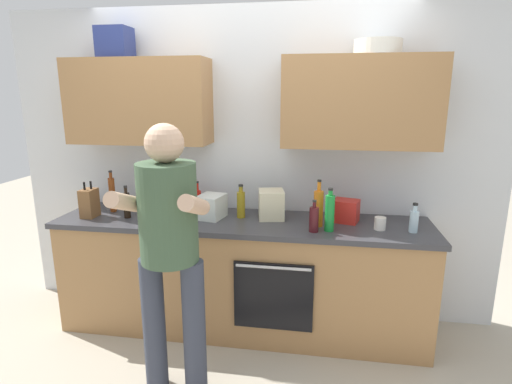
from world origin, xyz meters
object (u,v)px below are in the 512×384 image
Objects in this scene: bottle_wine at (314,219)px; knife_block at (89,203)px; person_standing at (169,242)px; grocery_bag_crisps at (346,211)px; bottle_oil at (241,204)px; bottle_soda at (330,212)px; cup_coffee at (380,223)px; mixing_bowl at (163,214)px; bottle_soy at (127,204)px; grocery_bag_rice at (271,204)px; bottle_juice at (318,208)px; grocery_bag_produce at (211,207)px; bottle_water at (414,220)px; bottle_vinegar at (112,194)px; bottle_hotsauce at (198,200)px.

bottle_wine is 1.73m from knife_block.
person_standing reaches higher than grocery_bag_crisps.
knife_block is at bearing -171.63° from bottle_oil.
bottle_soda is (0.93, 0.63, 0.04)m from person_standing.
cup_coffee reaches higher than mixing_bowl.
mixing_bowl is at bearing -173.88° from grocery_bag_crisps.
grocery_bag_rice is (1.10, 0.17, 0.00)m from bottle_soy.
bottle_juice is at bearing 1.76° from knife_block.
person_standing is at bearing -144.18° from bottle_wine.
bottle_wine is 1.24× the size of grocery_bag_crisps.
bottle_oil is at bearing 11.60° from grocery_bag_produce.
bottle_vinegar is at bearing 176.38° from bottle_water.
knife_block is (-0.78, -0.31, 0.02)m from bottle_hotsauce.
bottle_hotsauce is 0.83m from knife_block.
grocery_bag_crisps is at bearing 3.69° from grocery_bag_produce.
cup_coffee is (1.29, 0.71, -0.05)m from person_standing.
bottle_vinegar is at bearing 176.07° from bottle_juice.
cup_coffee is 2.19m from knife_block.
cup_coffee is 0.49× the size of grocery_bag_crisps.
bottle_soy reaches higher than mixing_bowl.
bottle_vinegar is 2.09m from cup_coffee.
person_standing is 0.92m from bottle_soy.
bottle_soy is at bearing -179.45° from cup_coffee.
bottle_soda is at bearing -18.14° from bottle_hotsauce.
person_standing is at bearing -82.48° from bottle_hotsauce.
bottle_soy is at bearing 179.92° from bottle_water.
bottle_hotsauce is 1.11× the size of grocery_bag_rice.
mixing_bowl is at bearing 114.68° from person_standing.
grocery_bag_crisps is (1.05, 0.86, -0.01)m from person_standing.
person_standing reaches higher than grocery_bag_rice.
bottle_soda reaches higher than cup_coffee.
person_standing reaches higher than mixing_bowl.
bottle_oil is 0.94× the size of knife_block.
grocery_bag_rice is at bearing 152.03° from bottle_soda.
bottle_oil reaches higher than bottle_soy.
bottle_juice is (0.59, -0.12, 0.03)m from bottle_oil.
bottle_wine is 0.48m from cup_coffee.
knife_block is (-0.58, -0.04, 0.07)m from mixing_bowl.
bottle_wine is 2.52× the size of cup_coffee.
bottle_oil is 1.26m from bottle_water.
bottle_vinegar is 1.75m from bottle_soda.
bottle_hotsauce is 1.33× the size of grocery_bag_crisps.
bottle_oil reaches higher than bottle_wine.
person_standing reaches higher than bottle_water.
bottle_oil is at bearing 72.87° from person_standing.
bottle_wine is at bearing -130.65° from grocery_bag_crisps.
bottle_vinegar is 0.50m from mixing_bowl.
bottle_vinegar is 1.54× the size of grocery_bag_produce.
bottle_hotsauce is at bearing 169.45° from cup_coffee.
person_standing is 6.00× the size of knife_block.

